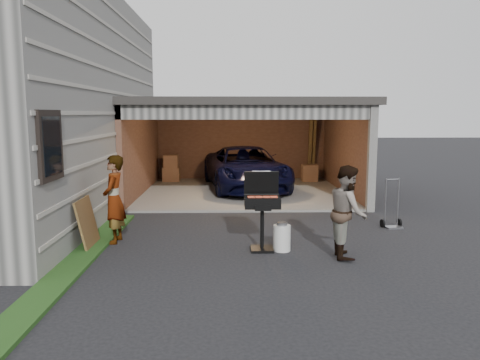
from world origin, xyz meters
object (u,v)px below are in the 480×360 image
object	(u,v)px
minivan	(245,170)
propane_tank	(282,238)
plywood_panel	(87,223)
hand_truck	(392,218)
man	(348,211)
bbq_grill	(262,205)
woman	(114,199)

from	to	relation	value
minivan	propane_tank	world-z (taller)	minivan
plywood_panel	hand_truck	xyz separation A→B (m)	(6.23, 1.43, -0.26)
plywood_panel	hand_truck	size ratio (longest dim) A/B	0.87
man	propane_tank	bearing A→B (deg)	75.17
minivan	hand_truck	bearing A→B (deg)	-67.37
man	plywood_panel	world-z (taller)	man
bbq_grill	hand_truck	bearing A→B (deg)	28.71
bbq_grill	propane_tank	bearing A→B (deg)	-9.29
woman	man	distance (m)	4.40
minivan	bbq_grill	bearing A→B (deg)	-98.06
minivan	propane_tank	xyz separation A→B (m)	(0.44, -6.72, -0.44)
minivan	woman	xyz separation A→B (m)	(-2.75, -6.09, 0.17)
bbq_grill	hand_truck	world-z (taller)	bbq_grill
woman	plywood_panel	bearing A→B (deg)	-47.14
minivan	woman	bearing A→B (deg)	-123.01
bbq_grill	propane_tank	xyz separation A→B (m)	(0.36, -0.06, -0.61)
minivan	plywood_panel	distance (m)	7.20
minivan	propane_tank	size ratio (longest dim) A/B	10.30
man	propane_tank	distance (m)	1.29
plywood_panel	hand_truck	world-z (taller)	hand_truck
minivan	bbq_grill	xyz separation A→B (m)	(0.08, -6.66, 0.17)
minivan	woman	size ratio (longest dim) A/B	2.88
minivan	bbq_grill	world-z (taller)	bbq_grill
plywood_panel	hand_truck	distance (m)	6.39
woman	propane_tank	world-z (taller)	woman
woman	hand_truck	size ratio (longest dim) A/B	1.57
man	hand_truck	bearing A→B (deg)	-32.24
hand_truck	propane_tank	bearing A→B (deg)	-157.68
plywood_panel	man	bearing A→B (deg)	-7.77
man	hand_truck	distance (m)	2.65
man	propane_tank	world-z (taller)	man
plywood_panel	propane_tank	bearing A→B (deg)	-4.17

